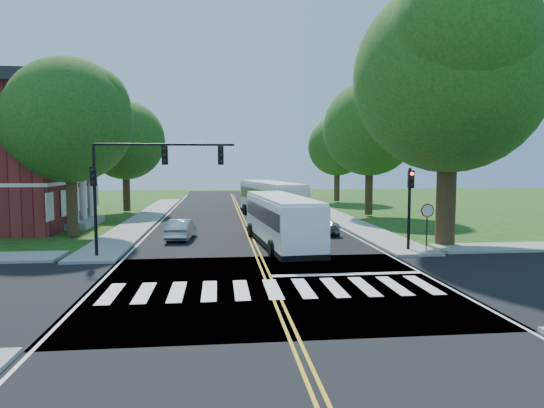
{
  "coord_description": "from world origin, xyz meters",
  "views": [
    {
      "loc": [
        -2.01,
        -18.55,
        4.8
      ],
      "look_at": [
        1.11,
        9.82,
        2.4
      ],
      "focal_mm": 32.0,
      "sensor_mm": 36.0,
      "label": 1
    }
  ],
  "objects": [
    {
      "name": "bus_lead",
      "position": [
        1.57,
        9.27,
        1.54
      ],
      "size": [
        3.42,
        11.36,
        2.89
      ],
      "rotation": [
        0.0,
        0.0,
        3.23
      ],
      "color": "white",
      "rests_on": "road"
    },
    {
      "name": "stop_bar",
      "position": [
        3.5,
        1.6,
        0.02
      ],
      "size": [
        6.6,
        0.4,
        0.01
      ],
      "primitive_type": "cube",
      "color": "silver",
      "rests_on": "road"
    },
    {
      "name": "hatchback",
      "position": [
        -4.4,
        12.18,
        0.66
      ],
      "size": [
        1.76,
        4.04,
        1.29
      ],
      "primitive_type": "imported",
      "rotation": [
        0.0,
        0.0,
        3.04
      ],
      "color": "#BABDC2",
      "rests_on": "road"
    },
    {
      "name": "stop_sign",
      "position": [
        9.0,
        5.98,
        2.03
      ],
      "size": [
        0.76,
        0.08,
        2.53
      ],
      "color": "black",
      "rests_on": "ground"
    },
    {
      "name": "edge_line_e",
      "position": [
        6.8,
        22.0,
        0.01
      ],
      "size": [
        0.12,
        70.0,
        0.01
      ],
      "primitive_type": "cube",
      "color": "silver",
      "rests_on": "road"
    },
    {
      "name": "ground",
      "position": [
        0.0,
        0.0,
        0.0
      ],
      "size": [
        140.0,
        140.0,
        0.0
      ],
      "primitive_type": "plane",
      "color": "#1A4010",
      "rests_on": "ground"
    },
    {
      "name": "sidewalk_ne",
      "position": [
        8.3,
        25.0,
        0.07
      ],
      "size": [
        2.6,
        40.0,
        0.15
      ],
      "primitive_type": "cube",
      "color": "gray",
      "rests_on": "ground"
    },
    {
      "name": "signal_ne",
      "position": [
        8.2,
        6.44,
        2.96
      ],
      "size": [
        0.3,
        0.46,
        4.4
      ],
      "color": "black",
      "rests_on": "ground"
    },
    {
      "name": "tree_west_near",
      "position": [
        -11.5,
        14.0,
        7.53
      ],
      "size": [
        8.0,
        8.0,
        11.4
      ],
      "color": "#341F14",
      "rests_on": "ground"
    },
    {
      "name": "cross_road",
      "position": [
        0.0,
        0.0,
        0.01
      ],
      "size": [
        60.0,
        12.0,
        0.01
      ],
      "primitive_type": "cube",
      "color": "black",
      "rests_on": "ground"
    },
    {
      "name": "tree_ne_big",
      "position": [
        11.0,
        8.0,
        9.62
      ],
      "size": [
        10.8,
        10.8,
        14.91
      ],
      "color": "#341F14",
      "rests_on": "ground"
    },
    {
      "name": "edge_line_w",
      "position": [
        -6.8,
        22.0,
        0.01
      ],
      "size": [
        0.12,
        70.0,
        0.01
      ],
      "primitive_type": "cube",
      "color": "silver",
      "rests_on": "road"
    },
    {
      "name": "suv",
      "position": [
        4.91,
        13.82,
        0.59
      ],
      "size": [
        2.04,
        4.23,
        1.16
      ],
      "primitive_type": "imported",
      "rotation": [
        0.0,
        0.0,
        3.12
      ],
      "color": "#BBBDC3",
      "rests_on": "road"
    },
    {
      "name": "center_line",
      "position": [
        0.0,
        22.0,
        0.01
      ],
      "size": [
        0.36,
        70.0,
        0.01
      ],
      "primitive_type": "cube",
      "color": "gold",
      "rests_on": "road"
    },
    {
      "name": "road",
      "position": [
        0.0,
        18.0,
        0.01
      ],
      "size": [
        14.0,
        96.0,
        0.01
      ],
      "primitive_type": "cube",
      "color": "black",
      "rests_on": "ground"
    },
    {
      "name": "tree_west_far",
      "position": [
        -11.0,
        30.0,
        7.0
      ],
      "size": [
        7.6,
        7.6,
        10.67
      ],
      "color": "#341F14",
      "rests_on": "ground"
    },
    {
      "name": "tree_east_far",
      "position": [
        12.5,
        40.0,
        6.86
      ],
      "size": [
        7.2,
        7.2,
        10.34
      ],
      "color": "#341F14",
      "rests_on": "ground"
    },
    {
      "name": "dark_sedan",
      "position": [
        5.73,
        20.67,
        0.59
      ],
      "size": [
        2.93,
        4.3,
        1.16
      ],
      "primitive_type": "imported",
      "rotation": [
        0.0,
        0.0,
        2.78
      ],
      "color": "black",
      "rests_on": "road"
    },
    {
      "name": "bus_follow",
      "position": [
        2.43,
        22.84,
        1.7
      ],
      "size": [
        4.78,
        12.61,
        3.19
      ],
      "rotation": [
        0.0,
        0.0,
        3.32
      ],
      "color": "white",
      "rests_on": "road"
    },
    {
      "name": "signal_nw",
      "position": [
        -5.86,
        6.43,
        4.38
      ],
      "size": [
        7.15,
        0.46,
        5.66
      ],
      "color": "black",
      "rests_on": "ground"
    },
    {
      "name": "crosswalk",
      "position": [
        0.0,
        -0.5,
        0.02
      ],
      "size": [
        12.6,
        3.0,
        0.01
      ],
      "primitive_type": "cube",
      "color": "silver",
      "rests_on": "road"
    },
    {
      "name": "sidewalk_nw",
      "position": [
        -8.3,
        25.0,
        0.07
      ],
      "size": [
        2.6,
        40.0,
        0.15
      ],
      "primitive_type": "cube",
      "color": "gray",
      "rests_on": "ground"
    },
    {
      "name": "tree_east_mid",
      "position": [
        11.5,
        24.0,
        7.86
      ],
      "size": [
        8.4,
        8.4,
        11.93
      ],
      "color": "#341F14",
      "rests_on": "ground"
    }
  ]
}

